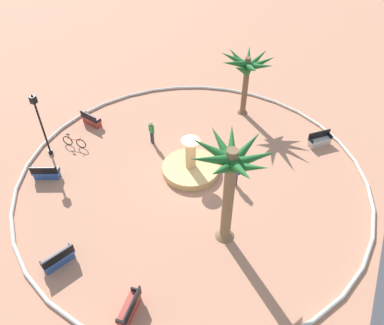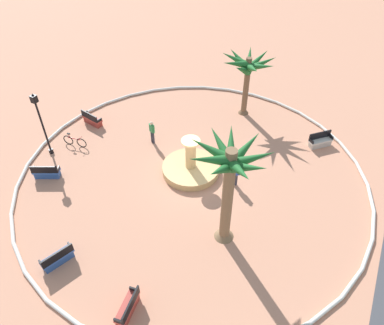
{
  "view_description": "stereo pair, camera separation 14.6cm",
  "coord_description": "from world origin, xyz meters",
  "px_view_note": "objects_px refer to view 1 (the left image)",
  "views": [
    {
      "loc": [
        14.52,
        7.36,
        15.67
      ],
      "look_at": [
        -0.1,
        -0.09,
        1.0
      ],
      "focal_mm": 34.78,
      "sensor_mm": 36.0,
      "label": 1
    },
    {
      "loc": [
        14.45,
        7.49,
        15.67
      ],
      "look_at": [
        -0.1,
        -0.09,
        1.0
      ],
      "focal_mm": 34.78,
      "sensor_mm": 36.0,
      "label": 2
    }
  ],
  "objects_px": {
    "fountain": "(191,167)",
    "bench_west": "(59,259)",
    "palm_tree_by_curb": "(247,68)",
    "bench_southwest": "(91,120)",
    "person_cyclist_photo": "(152,131)",
    "person_pedestrian_stroll": "(236,173)",
    "palm_tree_near_fountain": "(230,172)",
    "bench_southeast": "(130,309)",
    "bicycle_red_frame": "(74,142)",
    "lamppost": "(40,121)",
    "bench_north": "(319,141)",
    "bench_east": "(46,174)"
  },
  "relations": [
    {
      "from": "fountain",
      "to": "bench_west",
      "type": "height_order",
      "value": "fountain"
    },
    {
      "from": "palm_tree_by_curb",
      "to": "bench_southwest",
      "type": "xyz_separation_m",
      "value": [
        6.27,
        -9.02,
        -3.3
      ]
    },
    {
      "from": "fountain",
      "to": "palm_tree_by_curb",
      "type": "bearing_deg",
      "value": 176.24
    },
    {
      "from": "person_cyclist_photo",
      "to": "person_pedestrian_stroll",
      "type": "height_order",
      "value": "person_cyclist_photo"
    },
    {
      "from": "bench_southwest",
      "to": "person_cyclist_photo",
      "type": "relative_size",
      "value": 0.98
    },
    {
      "from": "palm_tree_near_fountain",
      "to": "person_pedestrian_stroll",
      "type": "bearing_deg",
      "value": -165.51
    },
    {
      "from": "fountain",
      "to": "bench_southeast",
      "type": "distance_m",
      "value": 9.36
    },
    {
      "from": "bicycle_red_frame",
      "to": "person_cyclist_photo",
      "type": "distance_m",
      "value": 5.16
    },
    {
      "from": "bicycle_red_frame",
      "to": "bench_southeast",
      "type": "bearing_deg",
      "value": 51.01
    },
    {
      "from": "bench_southeast",
      "to": "fountain",
      "type": "bearing_deg",
      "value": -169.08
    },
    {
      "from": "bench_southwest",
      "to": "bicycle_red_frame",
      "type": "bearing_deg",
      "value": 12.91
    },
    {
      "from": "lamppost",
      "to": "person_cyclist_photo",
      "type": "distance_m",
      "value": 6.83
    },
    {
      "from": "palm_tree_near_fountain",
      "to": "person_cyclist_photo",
      "type": "relative_size",
      "value": 3.58
    },
    {
      "from": "fountain",
      "to": "bench_north",
      "type": "bearing_deg",
      "value": 133.84
    },
    {
      "from": "bench_west",
      "to": "bicycle_red_frame",
      "type": "xyz_separation_m",
      "value": [
        -7.38,
        -5.3,
        0.04
      ]
    },
    {
      "from": "bench_east",
      "to": "bench_west",
      "type": "height_order",
      "value": "same"
    },
    {
      "from": "bench_north",
      "to": "bench_west",
      "type": "bearing_deg",
      "value": -31.42
    },
    {
      "from": "palm_tree_near_fountain",
      "to": "bench_southeast",
      "type": "bearing_deg",
      "value": -19.6
    },
    {
      "from": "bench_east",
      "to": "bench_southeast",
      "type": "bearing_deg",
      "value": 62.72
    },
    {
      "from": "bench_west",
      "to": "person_pedestrian_stroll",
      "type": "xyz_separation_m",
      "value": [
        -8.9,
        5.48,
        0.56
      ]
    },
    {
      "from": "bicycle_red_frame",
      "to": "lamppost",
      "type": "bearing_deg",
      "value": -34.82
    },
    {
      "from": "fountain",
      "to": "bench_east",
      "type": "distance_m",
      "value": 8.68
    },
    {
      "from": "palm_tree_near_fountain",
      "to": "bicycle_red_frame",
      "type": "xyz_separation_m",
      "value": [
        -2.22,
        -11.74,
        -4.13
      ]
    },
    {
      "from": "bicycle_red_frame",
      "to": "bench_east",
      "type": "bearing_deg",
      "value": 9.09
    },
    {
      "from": "bench_east",
      "to": "bench_west",
      "type": "bearing_deg",
      "value": 48.41
    },
    {
      "from": "bench_southwest",
      "to": "bicycle_red_frame",
      "type": "relative_size",
      "value": 0.97
    },
    {
      "from": "palm_tree_by_curb",
      "to": "bench_southwest",
      "type": "bearing_deg",
      "value": -55.19
    },
    {
      "from": "fountain",
      "to": "lamppost",
      "type": "distance_m",
      "value": 9.52
    },
    {
      "from": "bench_north",
      "to": "person_cyclist_photo",
      "type": "height_order",
      "value": "person_cyclist_photo"
    },
    {
      "from": "fountain",
      "to": "person_pedestrian_stroll",
      "type": "bearing_deg",
      "value": 94.05
    },
    {
      "from": "palm_tree_near_fountain",
      "to": "bench_southwest",
      "type": "distance_m",
      "value": 13.83
    },
    {
      "from": "bench_north",
      "to": "person_cyclist_photo",
      "type": "distance_m",
      "value": 11.12
    },
    {
      "from": "bench_southeast",
      "to": "person_pedestrian_stroll",
      "type": "xyz_separation_m",
      "value": [
        -9.39,
        1.05,
        0.56
      ]
    },
    {
      "from": "person_cyclist_photo",
      "to": "person_pedestrian_stroll",
      "type": "bearing_deg",
      "value": 79.72
    },
    {
      "from": "bench_east",
      "to": "bench_north",
      "type": "xyz_separation_m",
      "value": [
        -10.6,
        13.89,
        0.0
      ]
    },
    {
      "from": "bench_west",
      "to": "bicycle_red_frame",
      "type": "height_order",
      "value": "bench_west"
    },
    {
      "from": "bench_west",
      "to": "lamppost",
      "type": "distance_m",
      "value": 8.98
    },
    {
      "from": "bench_north",
      "to": "bicycle_red_frame",
      "type": "relative_size",
      "value": 0.88
    },
    {
      "from": "palm_tree_by_curb",
      "to": "lamppost",
      "type": "xyz_separation_m",
      "value": [
        10.08,
        -9.36,
        -1.04
      ]
    },
    {
      "from": "bench_west",
      "to": "person_cyclist_photo",
      "type": "height_order",
      "value": "person_cyclist_photo"
    },
    {
      "from": "bench_southwest",
      "to": "person_cyclist_photo",
      "type": "distance_m",
      "value": 4.99
    },
    {
      "from": "bench_west",
      "to": "bench_east",
      "type": "bearing_deg",
      "value": -131.59
    },
    {
      "from": "bench_east",
      "to": "person_cyclist_photo",
      "type": "height_order",
      "value": "person_cyclist_photo"
    },
    {
      "from": "fountain",
      "to": "bench_north",
      "type": "xyz_separation_m",
      "value": [
        -6.17,
        6.43,
        0.01
      ]
    },
    {
      "from": "bicycle_red_frame",
      "to": "bench_southwest",
      "type": "bearing_deg",
      "value": -167.09
    },
    {
      "from": "palm_tree_by_curb",
      "to": "bench_east",
      "type": "bearing_deg",
      "value": -33.78
    },
    {
      "from": "bench_east",
      "to": "palm_tree_by_curb",
      "type": "bearing_deg",
      "value": 146.22
    },
    {
      "from": "bench_west",
      "to": "bench_southeast",
      "type": "bearing_deg",
      "value": 83.61
    },
    {
      "from": "bench_west",
      "to": "lamppost",
      "type": "bearing_deg",
      "value": -134.32
    },
    {
      "from": "bench_north",
      "to": "bench_southwest",
      "type": "distance_m",
      "value": 15.77
    }
  ]
}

